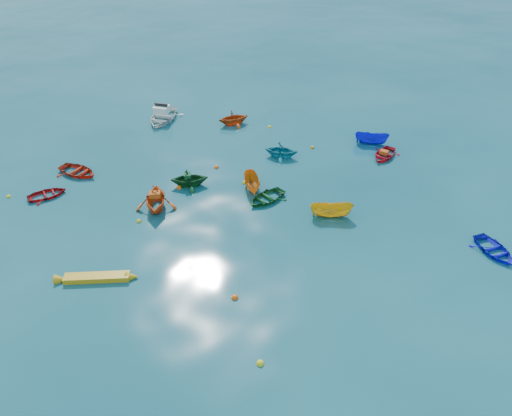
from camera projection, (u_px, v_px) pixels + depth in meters
ground at (306, 256)px, 28.32m from camera, size 160.00×160.00×0.00m
dinghy_blue_se at (493, 252)px, 28.56m from camera, size 2.66×3.22×0.58m
dinghy_orange_w at (157, 208)px, 32.19m from camera, size 3.83×4.01×1.64m
sampan_yellow_mid at (331, 216)px, 31.44m from camera, size 2.76×2.43×1.04m
dinghy_green_e at (266, 200)px, 32.89m from camera, size 3.03×2.35×0.58m
dinghy_cyan_se at (281, 157)px, 37.62m from camera, size 3.25×3.26×1.30m
dinghy_red_nw at (48, 196)px, 33.26m from camera, size 2.64×2.00×0.52m
sampan_orange_n at (252, 188)px, 34.05m from camera, size 2.01×2.79×1.01m
dinghy_green_n at (190, 185)px, 34.35m from camera, size 3.23×3.08×1.33m
dinghy_red_ne at (384, 157)px, 37.62m from camera, size 3.22×2.79×0.56m
sampan_blue_far at (371, 143)px, 39.36m from camera, size 2.52×2.59×1.02m
dinghy_red_far at (78, 174)px, 35.60m from camera, size 3.36×3.71×0.63m
dinghy_orange_far at (234, 124)px, 42.18m from camera, size 3.00×2.73×1.36m
kayak_yellow at (97, 280)px, 26.72m from camera, size 3.88×2.67×0.42m
motorboat_white at (163, 120)px, 42.82m from camera, size 4.95×4.85×1.44m
tarp_orange_a at (155, 194)px, 31.66m from camera, size 0.85×0.78×0.33m
tarp_green_b at (187, 176)px, 33.87m from camera, size 0.65×0.72×0.28m
tarp_orange_b at (384, 152)px, 37.31m from camera, size 0.63×0.71×0.28m
buoy_or_a at (235, 298)px, 25.62m from camera, size 0.37×0.37×0.37m
buoy_ye_a at (260, 364)px, 22.31m from camera, size 0.36×0.36×0.36m
buoy_ye_b at (139, 222)px, 30.96m from camera, size 0.32×0.32×0.32m
buoy_or_c at (179, 188)px, 34.06m from camera, size 0.39×0.39×0.39m
buoy_ye_c at (245, 183)px, 34.60m from camera, size 0.35×0.35×0.35m
buoy_or_d at (312, 148)px, 38.75m from camera, size 0.31×0.31×0.31m
buoy_ye_d at (9, 197)px, 33.19m from camera, size 0.31×0.31×0.31m
buoy_or_e at (216, 168)px, 36.30m from camera, size 0.36×0.36×0.36m
buoy_ye_e at (269, 127)px, 41.69m from camera, size 0.31×0.31×0.31m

